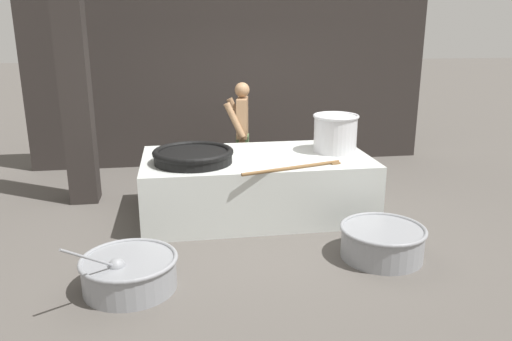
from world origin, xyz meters
The scene contains 10 objects.
ground_plane centered at (0.00, 0.00, 0.00)m, with size 60.00×60.00×0.00m, color #56514C.
back_wall centered at (0.00, 2.69, 1.79)m, with size 7.03×0.24×3.58m, color #2D2826.
support_pillar centered at (-2.34, 0.88, 1.79)m, with size 0.38×0.38×3.58m, color #2D2826.
hearth_platform centered at (0.00, 0.00, 0.39)m, with size 2.94×1.58×0.79m.
giant_wok_near centered at (-0.82, -0.20, 0.88)m, with size 1.00×1.00×0.17m.
stock_pot centered at (1.09, 0.07, 1.05)m, with size 0.61×0.61×0.51m.
stirring_paddle centered at (0.38, -0.67, 0.81)m, with size 1.28×0.45×0.04m.
cook centered at (-0.03, 1.22, 0.87)m, with size 0.43×0.63×1.61m.
prep_bowl_vegetables centered at (-1.51, -1.80, 0.18)m, with size 0.94×1.05×0.71m.
prep_bowl_meat centered at (1.14, -1.54, 0.19)m, with size 0.92×0.92×0.35m.
Camera 1 is at (-0.99, -6.22, 2.43)m, focal length 35.00 mm.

